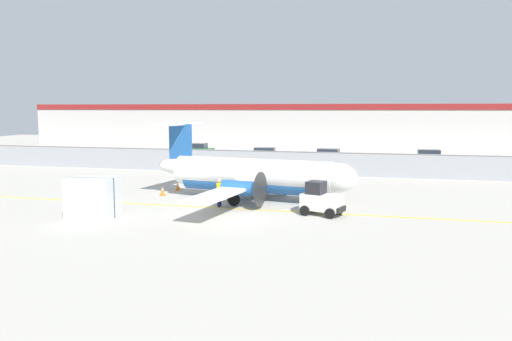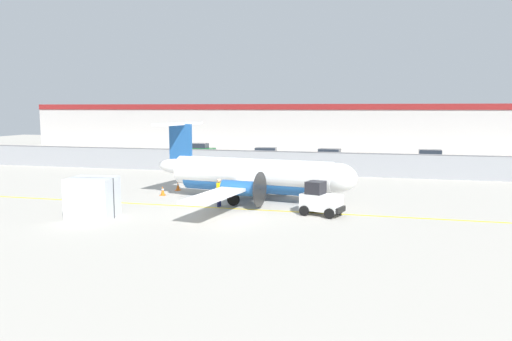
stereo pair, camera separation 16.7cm
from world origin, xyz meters
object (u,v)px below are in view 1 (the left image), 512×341
Objects in this scene: ground_crew_worker at (219,191)px; traffic_cone_near_left at (163,191)px; baggage_tug at (321,200)px; parked_car_0 at (196,150)px; traffic_cone_near_right at (178,186)px; parked_car_1 at (266,155)px; cargo_container at (93,198)px; commuter_airplane at (256,176)px; parked_car_2 at (330,156)px; parked_car_3 at (427,157)px.

ground_crew_worker is 5.70m from traffic_cone_near_left.
ground_crew_worker reaches higher than traffic_cone_near_left.
parked_car_0 is (-18.56, 29.43, 0.04)m from baggage_tug.
parked_car_1 is (2.13, 19.19, 0.58)m from traffic_cone_near_right.
cargo_container is 0.60× the size of parked_car_1.
commuter_airplane is 25.10× the size of traffic_cone_near_right.
parked_car_2 and parked_car_3 have the same top height.
cargo_container reaches higher than traffic_cone_near_right.
baggage_tug is 34.80m from parked_car_0.
parked_car_2 is at bearing 164.80° from parked_car_0.
commuter_airplane reaches higher than ground_crew_worker.
parked_car_0 is at bearing -5.82° from parked_car_3.
parked_car_3 is at bearing -110.49° from ground_crew_worker.
cargo_container is 7.41m from traffic_cone_near_left.
parked_car_2 is (4.18, 24.19, -0.06)m from ground_crew_worker.
commuter_airplane reaches higher than parked_car_0.
parked_car_1 is 6.85m from parked_car_2.
ground_crew_worker and parked_car_0 have the same top height.
parked_car_3 is (18.87, 20.61, 0.58)m from traffic_cone_near_right.
parked_car_1 is at bearing 126.60° from baggage_tug.
baggage_tug is at bearing 121.69° from parked_car_0.
cargo_container reaches higher than traffic_cone_near_left.
commuter_airplane is 3.81× the size of parked_car_0.
parked_car_1 is at bearing -174.91° from parked_car_2.
traffic_cone_near_left is (-4.97, 2.72, -0.64)m from ground_crew_worker.
parked_car_2 is (-2.05, 25.11, 0.04)m from baggage_tug.
commuter_airplane reaches higher than baggage_tug.
traffic_cone_near_right is at bearing 169.01° from baggage_tug.
traffic_cone_near_left is at bearing -101.28° from parked_car_1.
traffic_cone_near_right is at bearing 48.07° from parked_car_3.
baggage_tug is 12.44m from cargo_container.
baggage_tug is (4.62, -3.54, -0.75)m from commuter_airplane.
ground_crew_worker reaches higher than traffic_cone_near_right.
parked_car_3 is at bearing 69.86° from commuter_airplane.
commuter_airplane is 10.26m from cargo_container.
commuter_airplane is 29.42m from parked_car_0.
baggage_tug is at bearing 10.90° from cargo_container.
cargo_container is at bearing -95.10° from traffic_cone_near_right.
ground_crew_worker is 6.93m from traffic_cone_near_right.
commuter_airplane is at bearing 62.05° from parked_car_3.
parked_car_2 is at bearing 91.57° from commuter_airplane.
cargo_container is (-7.27, -7.22, -0.50)m from commuter_airplane.
traffic_cone_near_left is at bearing 50.74° from parked_car_3.
traffic_cone_near_right is 0.15× the size of parked_car_1.
traffic_cone_near_left is 23.34m from parked_car_2.
cargo_container is 4.07× the size of traffic_cone_near_right.
cargo_container is 0.62× the size of parked_car_3.
parked_car_0 reaches higher than traffic_cone_near_left.
parked_car_2 is (6.85, 0.05, 0.00)m from parked_car_1.
commuter_airplane is at bearing -92.07° from parked_car_2.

